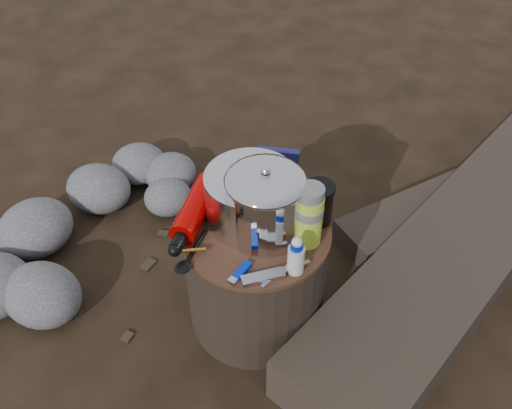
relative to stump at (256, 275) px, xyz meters
The scene contains 17 objects.
ground 0.19m from the stump, ahead, with size 60.00×60.00×0.00m, color black.
stump is the anchor object (origin of this frame).
rock_ring 0.70m from the stump, behind, with size 0.40×0.86×0.17m, color #56565B, non-canonical shape.
log_main 0.94m from the stump, 55.15° to the left, with size 0.35×2.08×0.18m, color #302820.
log_small 0.96m from the stump, 64.51° to the left, with size 0.20×1.07×0.09m, color #302820.
foil_windscreen 0.27m from the stump, 137.67° to the left, with size 0.25×0.25×0.15m, color silver.
camping_pot 0.30m from the stump, 30.28° to the left, with size 0.21×0.21×0.21m, color silver.
fuel_bottle 0.29m from the stump, 164.61° to the right, with size 0.07×0.30×0.07m, color #B40200, non-canonical shape.
thermos 0.32m from the stump, 15.21° to the left, with size 0.07×0.07×0.19m, color #AFD135.
travel_mug 0.31m from the stump, 45.23° to the left, with size 0.08×0.08×0.12m, color black.
stuff_sack 0.31m from the stump, 135.05° to the left, with size 0.17×0.14×0.12m, color #EAD600.
food_pouch 0.32m from the stump, 99.94° to the left, with size 0.12×0.03×0.15m, color #161951.
lighter 0.26m from the stump, 71.82° to the right, with size 0.02×0.08×0.02m, color #001FBE.
multitool 0.27m from the stump, 52.78° to the right, with size 0.03×0.11×0.02m, color silver.
pot_grabber 0.26m from the stump, 36.07° to the right, with size 0.04×0.14×0.01m, color silver, non-canonical shape.
spork 0.27m from the stump, 124.84° to the right, with size 0.03×0.16×0.01m, color black, non-canonical shape.
squeeze_bottle 0.30m from the stump, 23.76° to the right, with size 0.04×0.04×0.10m, color silver.
Camera 1 is at (0.56, -0.92, 1.48)m, focal length 38.93 mm.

